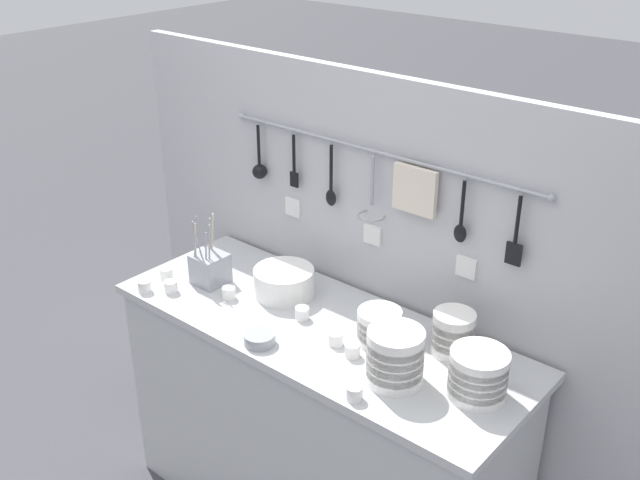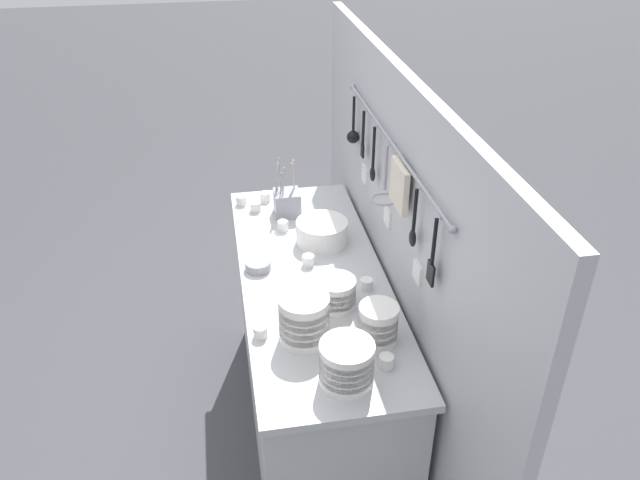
{
  "view_description": "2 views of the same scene",
  "coord_description": "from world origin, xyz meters",
  "px_view_note": "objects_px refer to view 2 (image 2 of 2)",
  "views": [
    {
      "loc": [
        1.37,
        -1.61,
        2.19
      ],
      "look_at": [
        -0.02,
        0.03,
        1.15
      ],
      "focal_mm": 42.0,
      "sensor_mm": 36.0,
      "label": 1
    },
    {
      "loc": [
        1.97,
        -0.32,
        2.24
      ],
      "look_at": [
        -0.01,
        0.03,
        1.0
      ],
      "focal_mm": 35.0,
      "sensor_mm": 36.0,
      "label": 2
    }
  ],
  "objects_px": {
    "plate_stack": "(322,232)",
    "cup_by_caddy": "(255,207)",
    "bowl_stack_nested_right": "(336,293)",
    "cup_back_right": "(302,302)",
    "bowl_stack_back_corner": "(304,319)",
    "cup_edge_far": "(265,197)",
    "cutlery_caddy": "(287,202)",
    "steel_mixing_bowl": "(258,265)",
    "cup_beside_plates": "(304,288)",
    "cup_front_left": "(366,284)",
    "bowl_stack_short_front": "(378,324)",
    "cup_front_right": "(308,260)",
    "cup_centre": "(260,331)",
    "bowl_stack_tall_left": "(347,363)",
    "cup_edge_near": "(241,200)",
    "cup_mid_row": "(386,361)",
    "cup_back_left": "(283,226)"
  },
  "relations": [
    {
      "from": "plate_stack",
      "to": "cup_by_caddy",
      "type": "xyz_separation_m",
      "value": [
        -0.32,
        -0.25,
        -0.03
      ]
    },
    {
      "from": "bowl_stack_nested_right",
      "to": "cup_back_right",
      "type": "height_order",
      "value": "bowl_stack_nested_right"
    },
    {
      "from": "bowl_stack_back_corner",
      "to": "cup_edge_far",
      "type": "xyz_separation_m",
      "value": [
        -1.01,
        -0.03,
        -0.06
      ]
    },
    {
      "from": "bowl_stack_nested_right",
      "to": "cutlery_caddy",
      "type": "distance_m",
      "value": 0.71
    },
    {
      "from": "steel_mixing_bowl",
      "to": "cup_beside_plates",
      "type": "relative_size",
      "value": 2.13
    },
    {
      "from": "cutlery_caddy",
      "to": "cup_back_right",
      "type": "distance_m",
      "value": 0.69
    },
    {
      "from": "cup_back_right",
      "to": "cup_front_left",
      "type": "height_order",
      "value": "same"
    },
    {
      "from": "bowl_stack_short_front",
      "to": "cup_front_right",
      "type": "relative_size",
      "value": 2.94
    },
    {
      "from": "cup_edge_far",
      "to": "cup_beside_plates",
      "type": "height_order",
      "value": "same"
    },
    {
      "from": "cup_front_right",
      "to": "cup_centre",
      "type": "distance_m",
      "value": 0.46
    },
    {
      "from": "cup_edge_far",
      "to": "cup_front_right",
      "type": "distance_m",
      "value": 0.58
    },
    {
      "from": "plate_stack",
      "to": "cup_front_left",
      "type": "relative_size",
      "value": 4.52
    },
    {
      "from": "cup_back_right",
      "to": "cup_by_caddy",
      "type": "bearing_deg",
      "value": -172.01
    },
    {
      "from": "bowl_stack_nested_right",
      "to": "cup_beside_plates",
      "type": "xyz_separation_m",
      "value": [
        -0.1,
        -0.1,
        -0.04
      ]
    },
    {
      "from": "bowl_stack_tall_left",
      "to": "cup_edge_near",
      "type": "height_order",
      "value": "bowl_stack_tall_left"
    },
    {
      "from": "cup_back_right",
      "to": "cup_edge_far",
      "type": "height_order",
      "value": "same"
    },
    {
      "from": "plate_stack",
      "to": "cup_edge_near",
      "type": "bearing_deg",
      "value": -141.86
    },
    {
      "from": "bowl_stack_short_front",
      "to": "cup_edge_near",
      "type": "bearing_deg",
      "value": -159.84
    },
    {
      "from": "cup_mid_row",
      "to": "steel_mixing_bowl",
      "type": "bearing_deg",
      "value": -150.46
    },
    {
      "from": "bowl_stack_nested_right",
      "to": "cup_back_left",
      "type": "xyz_separation_m",
      "value": [
        -0.57,
        -0.12,
        -0.04
      ]
    },
    {
      "from": "cup_front_right",
      "to": "bowl_stack_nested_right",
      "type": "bearing_deg",
      "value": 11.34
    },
    {
      "from": "cup_mid_row",
      "to": "cup_back_left",
      "type": "height_order",
      "value": "same"
    },
    {
      "from": "bowl_stack_tall_left",
      "to": "bowl_stack_nested_right",
      "type": "height_order",
      "value": "bowl_stack_tall_left"
    },
    {
      "from": "bowl_stack_short_front",
      "to": "cup_front_right",
      "type": "xyz_separation_m",
      "value": [
        -0.49,
        -0.16,
        -0.05
      ]
    },
    {
      "from": "steel_mixing_bowl",
      "to": "cup_edge_far",
      "type": "xyz_separation_m",
      "value": [
        -0.57,
        0.08,
        0.0
      ]
    },
    {
      "from": "bowl_stack_tall_left",
      "to": "cup_centre",
      "type": "relative_size",
      "value": 3.55
    },
    {
      "from": "cup_front_right",
      "to": "cup_edge_near",
      "type": "height_order",
      "value": "same"
    },
    {
      "from": "cup_edge_near",
      "to": "cup_beside_plates",
      "type": "bearing_deg",
      "value": 13.72
    },
    {
      "from": "cup_by_caddy",
      "to": "cup_front_right",
      "type": "distance_m",
      "value": 0.51
    },
    {
      "from": "cup_edge_near",
      "to": "bowl_stack_back_corner",
      "type": "bearing_deg",
      "value": 8.26
    },
    {
      "from": "cutlery_caddy",
      "to": "cup_beside_plates",
      "type": "height_order",
      "value": "cutlery_caddy"
    },
    {
      "from": "steel_mixing_bowl",
      "to": "cutlery_caddy",
      "type": "bearing_deg",
      "value": 157.81
    },
    {
      "from": "cutlery_caddy",
      "to": "cup_centre",
      "type": "height_order",
      "value": "cutlery_caddy"
    },
    {
      "from": "cup_front_left",
      "to": "steel_mixing_bowl",
      "type": "bearing_deg",
      "value": -117.48
    },
    {
      "from": "cup_centre",
      "to": "steel_mixing_bowl",
      "type": "bearing_deg",
      "value": 176.02
    },
    {
      "from": "bowl_stack_nested_right",
      "to": "plate_stack",
      "type": "xyz_separation_m",
      "value": [
        -0.44,
        0.03,
        -0.01
      ]
    },
    {
      "from": "cup_back_right",
      "to": "cup_centre",
      "type": "bearing_deg",
      "value": -50.26
    },
    {
      "from": "bowl_stack_short_front",
      "to": "cup_centre",
      "type": "distance_m",
      "value": 0.4
    },
    {
      "from": "bowl_stack_tall_left",
      "to": "steel_mixing_bowl",
      "type": "height_order",
      "value": "bowl_stack_tall_left"
    },
    {
      "from": "bowl_stack_back_corner",
      "to": "bowl_stack_nested_right",
      "type": "xyz_separation_m",
      "value": [
        -0.16,
        0.14,
        -0.03
      ]
    },
    {
      "from": "bowl_stack_nested_right",
      "to": "steel_mixing_bowl",
      "type": "relative_size",
      "value": 1.4
    },
    {
      "from": "bowl_stack_short_front",
      "to": "bowl_stack_back_corner",
      "type": "bearing_deg",
      "value": -102.34
    },
    {
      "from": "bowl_stack_short_front",
      "to": "steel_mixing_bowl",
      "type": "xyz_separation_m",
      "value": [
        -0.49,
        -0.36,
        -0.05
      ]
    },
    {
      "from": "cup_front_right",
      "to": "cup_back_left",
      "type": "distance_m",
      "value": 0.3
    },
    {
      "from": "bowl_stack_tall_left",
      "to": "cup_back_left",
      "type": "xyz_separation_m",
      "value": [
        -0.94,
        -0.08,
        -0.05
      ]
    },
    {
      "from": "steel_mixing_bowl",
      "to": "cup_mid_row",
      "type": "distance_m",
      "value": 0.71
    },
    {
      "from": "cup_centre",
      "to": "cup_edge_near",
      "type": "bearing_deg",
      "value": 179.96
    },
    {
      "from": "cup_edge_near",
      "to": "cup_edge_far",
      "type": "bearing_deg",
      "value": 97.86
    },
    {
      "from": "cup_edge_far",
      "to": "cup_beside_plates",
      "type": "distance_m",
      "value": 0.76
    },
    {
      "from": "cup_front_right",
      "to": "cup_back_right",
      "type": "bearing_deg",
      "value": -13.5
    }
  ]
}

